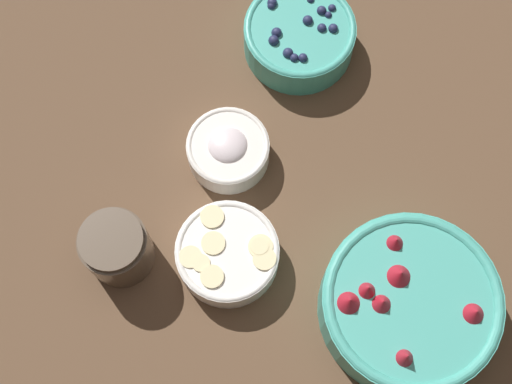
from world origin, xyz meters
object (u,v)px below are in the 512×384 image
at_px(bowl_blueberries, 299,35).
at_px(bowl_cream, 228,149).
at_px(bowl_strawberries, 409,304).
at_px(bowl_bananas, 228,253).
at_px(jar_chocolate, 117,248).

height_order(bowl_blueberries, bowl_cream, bowl_blueberries).
bearing_deg(bowl_strawberries, bowl_bananas, 172.22).
bearing_deg(bowl_bananas, bowl_blueberries, 81.80).
bearing_deg(jar_chocolate, bowl_bananas, 7.43).
xyz_separation_m(bowl_strawberries, bowl_blueberries, (-0.20, 0.38, -0.01)).
height_order(bowl_strawberries, bowl_bananas, bowl_strawberries).
distance_m(bowl_bananas, bowl_cream, 0.15).
distance_m(bowl_bananas, jar_chocolate, 0.15).
bearing_deg(bowl_cream, bowl_blueberries, 69.10).
bearing_deg(bowl_bananas, bowl_strawberries, -7.78).
distance_m(bowl_strawberries, bowl_cream, 0.33).
xyz_separation_m(bowl_bananas, jar_chocolate, (-0.15, -0.02, 0.01)).
relative_size(bowl_strawberries, bowl_bananas, 1.66).
xyz_separation_m(bowl_cream, jar_chocolate, (-0.12, -0.17, 0.01)).
distance_m(bowl_blueberries, bowl_bananas, 0.35).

